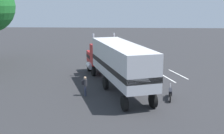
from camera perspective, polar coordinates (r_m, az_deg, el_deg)
name	(u,v)px	position (r m, az deg, el deg)	size (l,w,h in m)	color
ground_plane	(104,71)	(31.48, -1.64, -0.81)	(120.00, 120.00, 0.00)	#2D2D30
lane_stripe_near	(135,74)	(30.13, 4.81, -1.46)	(4.40, 0.16, 0.01)	silver
lane_stripe_mid	(166,77)	(29.32, 11.13, -2.06)	(4.40, 0.16, 0.01)	silver
lane_stripe_far	(178,74)	(30.82, 13.48, -1.45)	(4.40, 0.16, 0.01)	silver
semi_truck	(117,61)	(24.49, 1.04, 1.31)	(14.17, 7.07, 4.50)	#B21919
person_bystander	(85,85)	(22.93, -5.62, -3.75)	(0.36, 0.47, 1.63)	#2D3347
motorcycle	(170,93)	(22.60, 11.94, -5.32)	(2.10, 0.41, 1.12)	black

